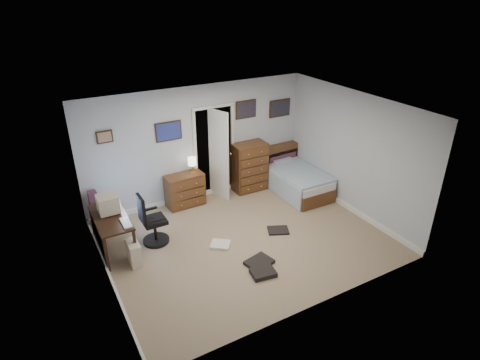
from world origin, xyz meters
name	(u,v)px	position (x,y,z in m)	size (l,w,h in m)	color
floor	(245,240)	(0.00, 0.00, -0.01)	(5.00, 4.00, 0.02)	#9F846E
computer_desk	(107,226)	(-2.28, 0.87, 0.53)	(0.56, 1.20, 0.69)	#321910
crt_monitor	(108,204)	(-2.18, 1.02, 0.86)	(0.36, 0.33, 0.33)	beige
keyboard	(126,223)	(-2.02, 0.52, 0.70)	(0.14, 0.37, 0.02)	beige
pc_tower	(134,253)	(-2.00, 0.32, 0.21)	(0.19, 0.39, 0.41)	beige
office_chair	(151,225)	(-1.53, 0.75, 0.39)	(0.48, 0.49, 1.00)	black
media_stack	(95,209)	(-2.32, 1.81, 0.39)	(0.16, 0.16, 0.79)	maroon
low_dresser	(185,190)	(-0.46, 1.77, 0.36)	(0.80, 0.40, 0.71)	#58351B
table_lamp	(192,162)	(-0.26, 1.77, 0.97)	(0.19, 0.19, 0.35)	gold
doorway	(208,148)	(0.35, 2.27, 1.00)	(0.96, 1.12, 2.05)	black
tall_dresser	(249,167)	(1.12, 1.75, 0.56)	(0.77, 0.45, 1.13)	#58351B
headboard_bookcase	(280,161)	(2.05, 1.86, 0.47)	(0.99, 0.30, 0.88)	#58351B
bed	(295,180)	(1.99, 1.15, 0.28)	(0.98, 1.80, 0.59)	#58351B
wall_posters	(222,118)	(0.57, 1.98, 1.75)	(4.38, 0.04, 0.60)	#331E11
floor_clutter	(257,256)	(-0.10, -0.59, 0.03)	(1.66, 1.47, 0.08)	black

